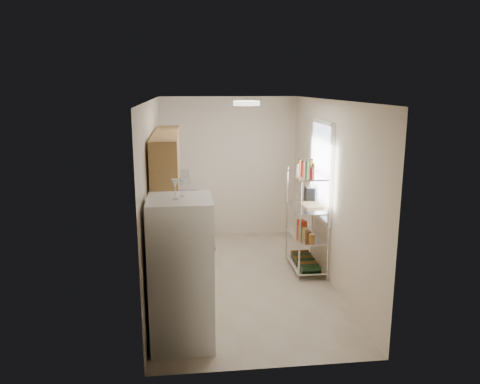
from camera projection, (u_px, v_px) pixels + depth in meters
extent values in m
cube|color=#B6A994|center=(243.00, 281.00, 6.86)|extent=(2.50, 4.40, 0.01)
cube|color=white|center=(244.00, 100.00, 6.28)|extent=(2.50, 4.40, 0.01)
cube|color=beige|center=(229.00, 167.00, 8.70)|extent=(2.50, 0.01, 2.60)
cube|color=beige|center=(272.00, 247.00, 4.43)|extent=(2.50, 0.01, 2.60)
cube|color=beige|center=(153.00, 197.00, 6.43)|extent=(0.01, 4.40, 2.60)
cube|color=beige|center=(330.00, 192.00, 6.71)|extent=(0.01, 4.40, 2.60)
cube|color=#A97B48|center=(180.00, 245.00, 7.08)|extent=(0.60, 3.48, 0.86)
cube|color=gray|center=(180.00, 216.00, 6.99)|extent=(0.63, 3.51, 0.04)
cube|color=#B7BABC|center=(176.00, 241.00, 5.88)|extent=(0.52, 0.44, 0.04)
cube|color=#B7BABC|center=(196.00, 218.00, 8.43)|extent=(0.01, 0.55, 0.72)
cube|color=#A97B48|center=(167.00, 158.00, 6.43)|extent=(0.33, 2.20, 0.72)
cube|color=#B7BABC|center=(173.00, 177.00, 7.31)|extent=(0.50, 0.60, 0.12)
cube|color=white|center=(322.00, 170.00, 6.99)|extent=(0.06, 1.00, 1.46)
cube|color=silver|center=(305.00, 263.00, 7.24)|extent=(0.45, 0.90, 0.02)
cube|color=silver|center=(306.00, 236.00, 7.14)|extent=(0.45, 0.90, 0.02)
cube|color=silver|center=(307.00, 207.00, 7.04)|extent=(0.45, 0.90, 0.02)
cube|color=silver|center=(308.00, 175.00, 6.93)|extent=(0.45, 0.90, 0.02)
cylinder|color=silver|center=(300.00, 231.00, 6.64)|extent=(0.02, 0.02, 1.55)
cylinder|color=silver|center=(287.00, 214.00, 7.49)|extent=(0.02, 0.02, 1.55)
cylinder|color=silver|center=(329.00, 230.00, 6.69)|extent=(0.02, 0.02, 1.55)
cylinder|color=silver|center=(313.00, 213.00, 7.54)|extent=(0.02, 0.02, 1.55)
cylinder|color=white|center=(247.00, 103.00, 5.99)|extent=(0.34, 0.34, 0.05)
cube|color=white|center=(182.00, 272.00, 5.04)|extent=(0.68, 0.68, 1.65)
cylinder|color=white|center=(179.00, 211.00, 6.84)|extent=(0.23, 0.23, 0.19)
cylinder|color=black|center=(176.00, 209.00, 7.22)|extent=(0.26, 0.26, 0.04)
cylinder|color=black|center=(179.00, 206.00, 7.41)|extent=(0.27, 0.27, 0.04)
cube|color=tan|center=(312.00, 205.00, 7.07)|extent=(0.35, 0.43, 0.03)
cube|color=black|center=(310.00, 193.00, 7.34)|extent=(0.16, 0.22, 0.25)
cube|color=maroon|center=(302.00, 226.00, 7.31)|extent=(0.14, 0.17, 0.17)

